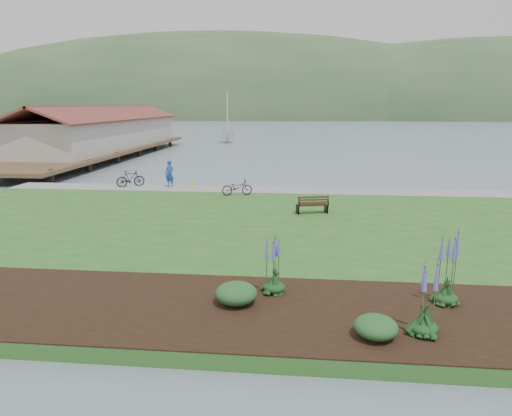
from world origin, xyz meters
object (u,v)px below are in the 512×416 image
Objects in this scene: park_bench at (313,204)px; bicycle_a at (237,187)px; sailboat at (228,142)px; person at (170,172)px.

bicycle_a is at bearing 120.89° from park_bench.
sailboat reaches higher than park_bench.
bicycle_a is 42.69m from sailboat.
sailboat is (-2.74, 39.87, -1.39)m from person.
person is at bearing -91.15° from sailboat.
park_bench is 47.63m from sailboat.
person reaches higher than bicycle_a.
park_bench is at bearing -150.20° from bicycle_a.
person is 39.99m from sailboat.
bicycle_a is at bearing -9.47° from person.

